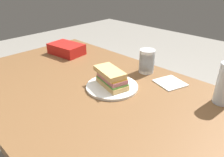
% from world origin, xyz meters
% --- Properties ---
extents(dining_table, '(1.73, 0.91, 0.76)m').
position_xyz_m(dining_table, '(0.00, 0.00, 0.67)').
color(dining_table, brown).
rests_on(dining_table, ground_plane).
extents(paper_plate, '(0.25, 0.25, 0.01)m').
position_xyz_m(paper_plate, '(0.06, -0.08, 0.77)').
color(paper_plate, white).
rests_on(paper_plate, dining_table).
extents(sandwich, '(0.20, 0.13, 0.08)m').
position_xyz_m(sandwich, '(0.06, -0.08, 0.82)').
color(sandwich, '#DBB26B').
rests_on(sandwich, paper_plate).
extents(chip_bag, '(0.25, 0.18, 0.07)m').
position_xyz_m(chip_bag, '(0.61, -0.20, 0.80)').
color(chip_bag, red).
rests_on(chip_bag, dining_table).
extents(plastic_cup_stack, '(0.08, 0.08, 0.13)m').
position_xyz_m(plastic_cup_stack, '(0.05, -0.34, 0.83)').
color(plastic_cup_stack, silver).
rests_on(plastic_cup_stack, dining_table).
extents(paper_napkin, '(0.16, 0.16, 0.01)m').
position_xyz_m(paper_napkin, '(-0.12, -0.32, 0.77)').
color(paper_napkin, white).
rests_on(paper_napkin, dining_table).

